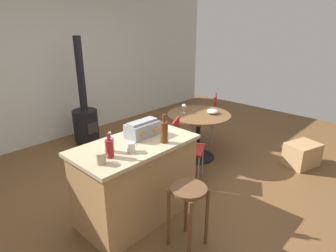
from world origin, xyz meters
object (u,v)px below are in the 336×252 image
at_px(folding_chair_near, 184,145).
at_px(folding_chair_far, 208,114).
at_px(wood_stove, 85,119).
at_px(bottle_0, 109,148).
at_px(cup_2, 131,147).
at_px(wine_glass, 184,106).
at_px(kitchen_island, 136,180).
at_px(bottle_1, 164,132).
at_px(dining_table, 198,124).
at_px(cardboard_box, 302,154).
at_px(cup_0, 153,123).
at_px(bottle_2, 111,144).
at_px(cup_1, 101,158).
at_px(toolbox, 142,129).
at_px(serving_bowl, 213,111).
at_px(wooden_stool, 188,203).

bearing_deg(folding_chair_near, folding_chair_far, 22.87).
bearing_deg(wood_stove, bottle_0, -115.65).
height_order(cup_2, wine_glass, cup_2).
bearing_deg(folding_chair_far, kitchen_island, -163.10).
bearing_deg(bottle_1, folding_chair_near, 24.92).
distance_m(dining_table, cardboard_box, 1.65).
bearing_deg(dining_table, cup_0, -170.52).
height_order(bottle_0, bottle_2, bottle_0).
height_order(dining_table, bottle_0, bottle_0).
xyz_separation_m(dining_table, folding_chair_near, (-0.68, -0.27, -0.05)).
distance_m(cup_1, cardboard_box, 3.24).
bearing_deg(bottle_0, cup_0, 18.66).
bearing_deg(toolbox, bottle_1, -83.07).
xyz_separation_m(bottle_0, serving_bowl, (2.19, 0.34, -0.21)).
distance_m(dining_table, bottle_0, 2.12).
bearing_deg(wood_stove, wooden_stool, -103.53).
distance_m(wine_glass, cardboard_box, 1.96).
xyz_separation_m(dining_table, folding_chair_far, (0.68, 0.30, -0.04)).
bearing_deg(folding_chair_near, bottle_1, -155.08).
height_order(bottle_0, bottle_1, bottle_1).
bearing_deg(kitchen_island, dining_table, 13.84).
bearing_deg(wooden_stool, wood_stove, 76.47).
xyz_separation_m(wooden_stool, wood_stove, (0.71, 2.97, -0.02)).
distance_m(wood_stove, cup_2, 2.60).
distance_m(bottle_0, cup_1, 0.15).
height_order(dining_table, bottle_2, bottle_2).
bearing_deg(cup_0, cardboard_box, -29.07).
relative_size(kitchen_island, cup_2, 11.36).
bearing_deg(toolbox, wooden_stool, -101.24).
distance_m(kitchen_island, folding_chair_far, 2.44).
height_order(dining_table, cup_0, cup_0).
bearing_deg(wine_glass, serving_bowl, -52.49).
xyz_separation_m(kitchen_island, serving_bowl, (1.81, 0.26, 0.33)).
bearing_deg(cup_1, bottle_2, 34.14).
bearing_deg(wine_glass, bottle_0, -160.08).
bearing_deg(folding_chair_far, cup_0, -164.99).
bearing_deg(cup_0, cup_1, -160.95).
height_order(folding_chair_far, wood_stove, wood_stove).
distance_m(wood_stove, wine_glass, 1.86).
bearing_deg(folding_chair_near, cup_1, -169.88).
bearing_deg(kitchen_island, folding_chair_near, 7.95).
height_order(bottle_0, serving_bowl, bottle_0).
bearing_deg(folding_chair_far, bottle_0, -163.83).
distance_m(dining_table, bottle_2, 2.03).
bearing_deg(cup_2, dining_table, 16.61).
bearing_deg(cup_2, kitchen_island, 40.31).
distance_m(cup_1, wine_glass, 2.18).
distance_m(bottle_2, cup_2, 0.20).
relative_size(wood_stove, bottle_2, 9.19).
bearing_deg(toolbox, bottle_0, -163.52).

